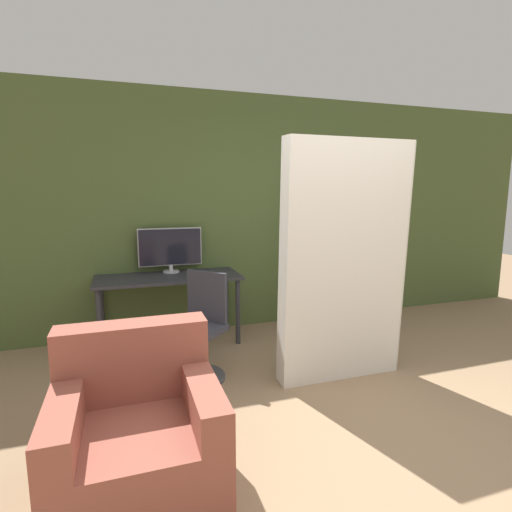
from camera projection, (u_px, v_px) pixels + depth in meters
The scene contains 8 objects.
ground_plane at pixel (395, 470), 2.31m from camera, with size 16.00×16.00×0.00m, color #937556.
wall_back at pixel (250, 213), 4.70m from camera, with size 8.00×0.06×2.70m.
desk at pixel (169, 284), 4.18m from camera, with size 1.48×0.62×0.73m.
monitor at pixel (170, 248), 4.33m from camera, with size 0.68×0.18×0.49m.
office_chair at pixel (198, 337), 3.44m from camera, with size 0.62×0.62×0.91m.
bookshelf at pixel (326, 248), 4.92m from camera, with size 0.70×0.31×1.85m.
mattress_near at pixel (345, 263), 3.33m from camera, with size 1.11×0.26×2.02m.
armchair at pixel (138, 431), 2.16m from camera, with size 0.85×0.80×0.85m.
Camera 1 is at (-1.43, -1.72, 1.60)m, focal length 28.00 mm.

